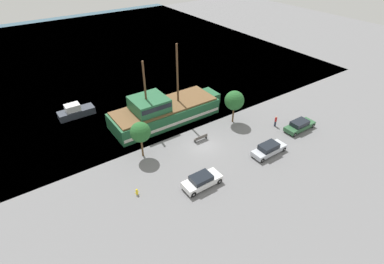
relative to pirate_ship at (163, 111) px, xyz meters
name	(u,v)px	position (x,y,z in m)	size (l,w,h in m)	color
ground_plane	(203,145)	(1.13, -8.48, -1.60)	(160.00, 160.00, 0.00)	slate
water_surface	(91,53)	(1.13, 35.52, -1.60)	(80.00, 80.00, 0.00)	#33566B
pirate_ship	(163,111)	(0.00, 0.00, 0.00)	(17.35, 5.89, 11.17)	#1E5633
moored_boat_dockside	(76,111)	(-10.44, 8.77, -0.83)	(5.34, 2.02, 2.06)	#2D333D
parked_car_curb_front	(269,149)	(6.92, -14.62, -0.87)	(4.80, 1.79, 1.49)	#B7BCC6
parked_car_curb_mid	(202,181)	(-3.51, -14.44, -0.87)	(4.51, 1.93, 1.46)	white
parked_car_curb_rear	(300,125)	(14.67, -13.21, -0.89)	(4.89, 1.84, 1.44)	#2D5B38
fire_hydrant	(137,192)	(-10.08, -11.56, -1.19)	(0.42, 0.25, 0.76)	yellow
bench_promenade_east	(201,138)	(1.50, -7.40, -1.15)	(1.97, 0.45, 0.85)	#4C4742
pedestrian_walking_near	(276,121)	(12.52, -10.63, -0.76)	(0.32, 0.32, 1.66)	#232838
tree_row_east	(140,132)	(-6.47, -5.86, 1.98)	(2.53, 2.53, 4.86)	brown
tree_row_mideast	(234,101)	(8.25, -6.17, 1.95)	(2.82, 2.82, 4.97)	brown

